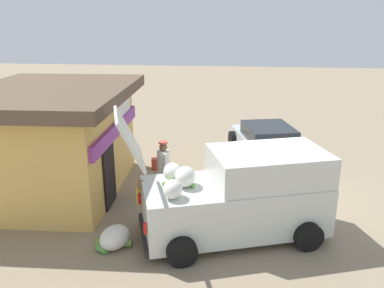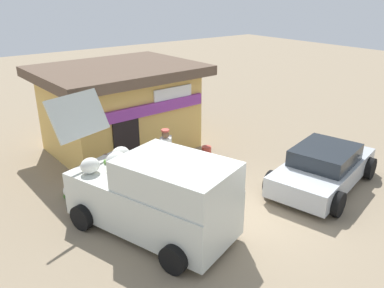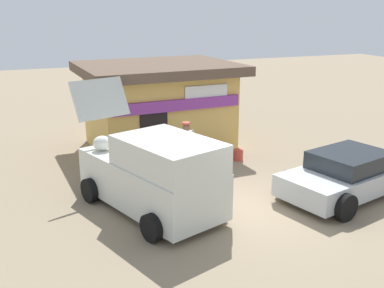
{
  "view_description": "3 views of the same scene",
  "coord_description": "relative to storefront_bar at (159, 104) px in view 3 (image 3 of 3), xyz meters",
  "views": [
    {
      "loc": [
        -10.29,
        0.96,
        4.74
      ],
      "look_at": [
        0.34,
        2.16,
        1.26
      ],
      "focal_mm": 36.53,
      "sensor_mm": 36.0,
      "label": 1
    },
    {
      "loc": [
        -6.36,
        -5.96,
        5.38
      ],
      "look_at": [
        -0.13,
        2.22,
        1.24
      ],
      "focal_mm": 36.24,
      "sensor_mm": 36.0,
      "label": 2
    },
    {
      "loc": [
        -5.34,
        -9.2,
        4.84
      ],
      "look_at": [
        -0.82,
        1.93,
        1.23
      ],
      "focal_mm": 42.83,
      "sensor_mm": 36.0,
      "label": 3
    }
  ],
  "objects": [
    {
      "name": "parked_sedan",
      "position": [
        3.26,
        -6.14,
        -0.96
      ],
      "size": [
        4.24,
        2.81,
        1.2
      ],
      "color": "#B2B7BC",
      "rests_on": "ground_plane"
    },
    {
      "name": "customer_bending",
      "position": [
        -1.67,
        -3.15,
        -0.73
      ],
      "size": [
        0.78,
        0.74,
        1.28
      ],
      "color": "#4C4C51",
      "rests_on": "ground_plane"
    },
    {
      "name": "delivery_van",
      "position": [
        -1.83,
        -5.16,
        -0.57
      ],
      "size": [
        3.04,
        4.8,
        2.96
      ],
      "color": "silver",
      "rests_on": "ground_plane"
    },
    {
      "name": "paint_bucket",
      "position": [
        1.9,
        -2.47,
        -1.35
      ],
      "size": [
        0.32,
        0.32,
        0.37
      ],
      "primitive_type": "cylinder",
      "color": "#BF3F33",
      "rests_on": "ground_plane"
    },
    {
      "name": "storefront_bar",
      "position": [
        0.0,
        0.0,
        0.0
      ],
      "size": [
        5.45,
        4.41,
        2.96
      ],
      "color": "#E0B259",
      "rests_on": "ground_plane"
    },
    {
      "name": "vendor_standing",
      "position": [
        -0.17,
        -3.11,
        -0.61
      ],
      "size": [
        0.53,
        0.44,
        1.62
      ],
      "color": "navy",
      "rests_on": "ground_plane"
    },
    {
      "name": "ground_plane",
      "position": [
        0.47,
        -5.92,
        -1.54
      ],
      "size": [
        60.0,
        60.0,
        0.0
      ],
      "primitive_type": "plane",
      "color": "gray"
    },
    {
      "name": "unloaded_banana_pile",
      "position": [
        -2.72,
        -2.48,
        -1.31
      ],
      "size": [
        0.9,
        0.89,
        0.49
      ],
      "color": "silver",
      "rests_on": "ground_plane"
    }
  ]
}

